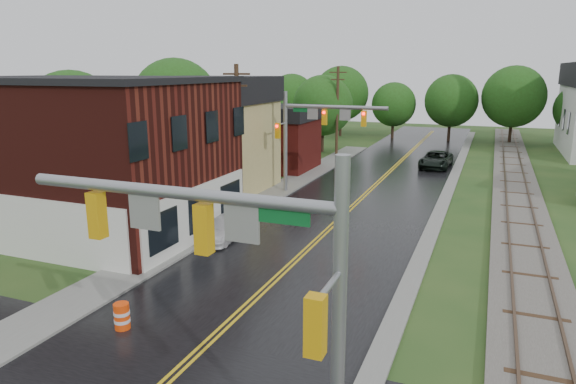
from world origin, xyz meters
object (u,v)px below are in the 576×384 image
Objects in this scene: traffic_signal_far at (314,124)px; suv_dark at (436,160)px; utility_pole_b at (238,134)px; tree_left_c at (257,113)px; utility_pole_c at (337,110)px; tree_left_b at (177,104)px; pickup_white at (225,228)px; tree_left_e at (324,107)px; brick_building at (86,154)px; construction_barrel at (122,316)px; tree_left_a at (74,121)px; traffic_signal_near at (238,258)px.

traffic_signal_far is 15.99m from suv_dark.
utility_pole_b is 1.18× the size of tree_left_c.
utility_pole_c reaches higher than tree_left_c.
tree_left_b reaches higher than pickup_white.
tree_left_b is at bearing 138.14° from utility_pole_b.
utility_pole_c reaches higher than traffic_signal_far.
tree_left_c is at bearing 128.82° from traffic_signal_far.
tree_left_b is 1.19× the size of tree_left_e.
brick_building reaches higher than construction_barrel.
utility_pole_b is at bearing 50.93° from brick_building.
utility_pole_b is 1.10× the size of tree_left_e.
traffic_signal_far is at bearing 56.32° from utility_pole_b.
utility_pole_c is (5.68, 29.00, 0.57)m from brick_building.
pickup_white is at bearing -85.44° from utility_pole_c.
traffic_signal_far is 16.56m from tree_left_c.
utility_pole_c is at bearing 101.09° from traffic_signal_far.
tree_left_a is at bearing 136.87° from brick_building.
tree_left_b is at bearing -154.46° from suv_dark.
pickup_white is (2.24, -28.08, -4.13)m from utility_pole_c.
tree_left_a is at bearing 158.03° from pickup_white.
brick_building is 1.59× the size of utility_pole_b.
tree_left_e is at bearing 137.16° from utility_pole_c.
suv_dark is at bearing 79.06° from construction_barrel.
traffic_signal_near is 1.81× the size of pickup_white.
tree_left_b is 2.39× the size of pickup_white.
utility_pole_b reaches higher than tree_left_e.
tree_left_b is at bearing 129.12° from pickup_white.
utility_pole_b is 22.00m from utility_pole_c.
traffic_signal_near is (15.96, -13.00, 0.82)m from brick_building.
traffic_signal_far is 0.85× the size of tree_left_a.
tree_left_a is 26.40m from tree_left_e.
pickup_white is (4.29, -29.97, -4.22)m from tree_left_e.
brick_building is at bearing -118.81° from suv_dark.
tree_left_e reaches higher than traffic_signal_far.
traffic_signal_near is at bearing -39.17° from brick_building.
utility_pole_c is at bearing 59.45° from tree_left_a.
utility_pole_c reaches higher than construction_barrel.
tree_left_b is at bearing -116.56° from tree_left_c.
utility_pole_c is 25.67m from tree_left_a.
brick_building is at bearing -96.71° from tree_left_e.
pickup_white is at bearing -69.77° from utility_pole_b.
brick_building is 9.03m from utility_pole_b.
utility_pole_c is 1.18× the size of tree_left_c.
traffic_signal_far is 17.33m from utility_pole_c.
tree_left_c is (-10.38, 12.90, -0.46)m from traffic_signal_far.
traffic_signal_near is 0.82× the size of utility_pole_c.
brick_building is 17.80m from tree_left_b.
construction_barrel is (1.37, -9.78, -0.12)m from pickup_white.
utility_pole_b is at bearing 117.19° from traffic_signal_near.
construction_barrel is (0.28, -20.85, -4.51)m from traffic_signal_far.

